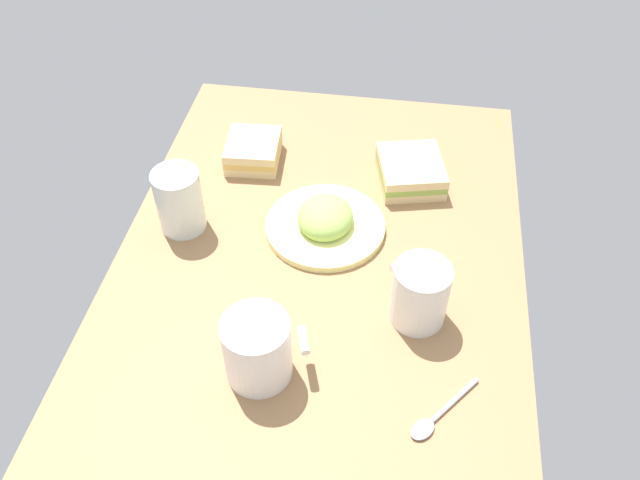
{
  "coord_description": "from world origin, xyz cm",
  "views": [
    {
      "loc": [
        70.24,
        10.78,
        77.92
      ],
      "look_at": [
        0.0,
        0.0,
        5.0
      ],
      "focal_mm": 36.67,
      "sensor_mm": 36.0,
      "label": 1
    }
  ],
  "objects_px": {
    "sandwich_side": "(411,171)",
    "plate_of_food": "(328,222)",
    "coffee_mug_milky": "(420,293)",
    "spoon": "(435,417)",
    "coffee_mug_black": "(257,348)",
    "glass_of_milk": "(180,202)",
    "sandwich_main": "(253,151)"
  },
  "relations": [
    {
      "from": "sandwich_side",
      "to": "sandwich_main",
      "type": "bearing_deg",
      "value": -92.92
    },
    {
      "from": "sandwich_main",
      "to": "glass_of_milk",
      "type": "height_order",
      "value": "glass_of_milk"
    },
    {
      "from": "coffee_mug_milky",
      "to": "sandwich_side",
      "type": "bearing_deg",
      "value": -174.92
    },
    {
      "from": "coffee_mug_black",
      "to": "spoon",
      "type": "xyz_separation_m",
      "value": [
        0.04,
        0.24,
        -0.05
      ]
    },
    {
      "from": "plate_of_food",
      "to": "coffee_mug_black",
      "type": "relative_size",
      "value": 1.71
    },
    {
      "from": "spoon",
      "to": "sandwich_main",
      "type": "bearing_deg",
      "value": -144.18
    },
    {
      "from": "coffee_mug_black",
      "to": "sandwich_main",
      "type": "relative_size",
      "value": 1.05
    },
    {
      "from": "coffee_mug_black",
      "to": "sandwich_main",
      "type": "xyz_separation_m",
      "value": [
        -0.44,
        -0.11,
        -0.03
      ]
    },
    {
      "from": "glass_of_milk",
      "to": "spoon",
      "type": "relative_size",
      "value": 1.01
    },
    {
      "from": "plate_of_food",
      "to": "glass_of_milk",
      "type": "relative_size",
      "value": 1.81
    },
    {
      "from": "sandwich_side",
      "to": "coffee_mug_milky",
      "type": "bearing_deg",
      "value": 5.08
    },
    {
      "from": "sandwich_main",
      "to": "spoon",
      "type": "height_order",
      "value": "sandwich_main"
    },
    {
      "from": "spoon",
      "to": "plate_of_food",
      "type": "bearing_deg",
      "value": -149.96
    },
    {
      "from": "sandwich_main",
      "to": "coffee_mug_black",
      "type": "bearing_deg",
      "value": 13.75
    },
    {
      "from": "plate_of_food",
      "to": "coffee_mug_milky",
      "type": "relative_size",
      "value": 1.94
    },
    {
      "from": "glass_of_milk",
      "to": "coffee_mug_milky",
      "type": "bearing_deg",
      "value": 71.39
    },
    {
      "from": "glass_of_milk",
      "to": "plate_of_food",
      "type": "bearing_deg",
      "value": 96.49
    },
    {
      "from": "coffee_mug_black",
      "to": "coffee_mug_milky",
      "type": "relative_size",
      "value": 1.13
    },
    {
      "from": "sandwich_side",
      "to": "spoon",
      "type": "relative_size",
      "value": 1.3
    },
    {
      "from": "sandwich_side",
      "to": "plate_of_food",
      "type": "bearing_deg",
      "value": -41.66
    },
    {
      "from": "coffee_mug_black",
      "to": "coffee_mug_milky",
      "type": "distance_m",
      "value": 0.24
    },
    {
      "from": "coffee_mug_black",
      "to": "sandwich_side",
      "type": "xyz_separation_m",
      "value": [
        -0.43,
        0.18,
        -0.03
      ]
    },
    {
      "from": "coffee_mug_black",
      "to": "sandwich_main",
      "type": "height_order",
      "value": "coffee_mug_black"
    },
    {
      "from": "sandwich_side",
      "to": "glass_of_milk",
      "type": "bearing_deg",
      "value": -64.99
    },
    {
      "from": "coffee_mug_milky",
      "to": "sandwich_side",
      "type": "distance_m",
      "value": 0.3
    },
    {
      "from": "sandwich_main",
      "to": "spoon",
      "type": "xyz_separation_m",
      "value": [
        0.48,
        0.35,
        -0.02
      ]
    },
    {
      "from": "coffee_mug_black",
      "to": "sandwich_side",
      "type": "relative_size",
      "value": 0.82
    },
    {
      "from": "coffee_mug_black",
      "to": "glass_of_milk",
      "type": "distance_m",
      "value": 0.32
    },
    {
      "from": "coffee_mug_milky",
      "to": "coffee_mug_black",
      "type": "bearing_deg",
      "value": -58.41
    },
    {
      "from": "coffee_mug_milky",
      "to": "spoon",
      "type": "distance_m",
      "value": 0.17
    },
    {
      "from": "plate_of_food",
      "to": "sandwich_side",
      "type": "distance_m",
      "value": 0.19
    },
    {
      "from": "sandwich_side",
      "to": "coffee_mug_black",
      "type": "bearing_deg",
      "value": -22.67
    }
  ]
}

